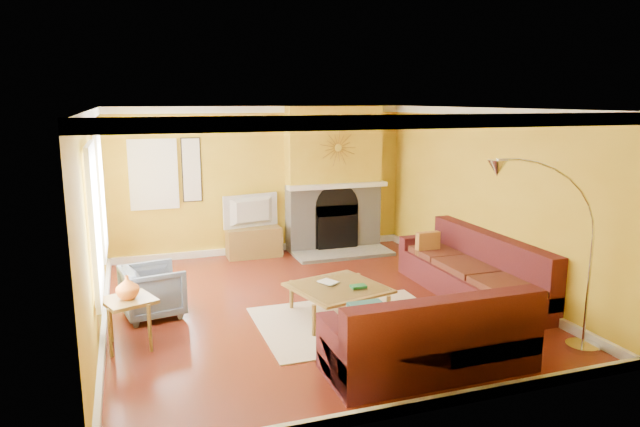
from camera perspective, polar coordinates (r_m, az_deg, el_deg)
name	(u,v)px	position (r m, az deg, el deg)	size (l,w,h in m)	color
floor	(312,305)	(8.08, -0.84, -9.15)	(5.50, 6.00, 0.02)	maroon
ceiling	(311,108)	(7.57, -0.91, 10.52)	(5.50, 6.00, 0.02)	white
wall_back	(261,180)	(10.58, -5.93, 3.30)	(5.50, 0.02, 2.70)	gold
wall_front	(419,273)	(5.02, 9.88, -5.86)	(5.50, 0.02, 2.70)	gold
wall_left	(93,224)	(7.36, -21.77, -0.99)	(0.02, 6.00, 2.70)	gold
wall_right	(485,199)	(8.94, 16.20, 1.44)	(0.02, 6.00, 2.70)	gold
baseboard	(312,300)	(8.06, -0.85, -8.68)	(5.50, 6.00, 0.12)	white
crown_molding	(311,113)	(7.57, -0.90, 9.99)	(5.50, 6.00, 0.12)	white
window_left_near	(99,195)	(8.61, -21.20, 1.76)	(0.06, 1.22, 1.72)	white
window_left_far	(93,222)	(6.74, -21.74, -0.76)	(0.06, 1.22, 1.72)	white
window_back	(153,174)	(10.25, -16.32, 3.78)	(0.82, 0.06, 1.22)	white
wall_art	(192,170)	(10.30, -12.72, 4.27)	(0.34, 0.04, 1.14)	white
fireplace	(333,179)	(10.76, 1.35, 3.50)	(1.80, 0.40, 2.70)	#999590
mantel	(338,186)	(10.55, 1.80, 2.79)	(1.92, 0.22, 0.08)	white
hearth	(343,254)	(10.52, 2.36, -4.04)	(1.80, 0.70, 0.06)	#999590
sunburst	(338,148)	(10.48, 1.81, 6.58)	(0.70, 0.04, 0.70)	olive
rug	(353,322)	(7.48, 3.27, -10.74)	(2.40, 1.80, 0.02)	beige
sectional_sofa	(412,284)	(7.61, 9.17, -6.95)	(3.29, 3.71, 0.90)	#521A1E
coffee_table	(338,302)	(7.56, 1.81, -8.80)	(1.10, 1.10, 0.43)	white
media_console	(254,242)	(10.45, -6.64, -2.86)	(0.97, 0.44, 0.54)	olive
tv	(253,211)	(10.32, -6.72, 0.20)	(1.05, 0.14, 0.60)	black
subwoofer	(272,245)	(10.62, -4.81, -3.16)	(0.33, 0.33, 0.33)	white
armchair	(153,291)	(7.88, -16.38, -7.46)	(0.73, 0.75, 0.68)	slate
side_table	(130,323)	(7.03, -18.48, -10.32)	(0.53, 0.53, 0.59)	olive
vase	(127,287)	(6.89, -18.70, -6.99)	(0.26, 0.26, 0.28)	orange
book	(323,284)	(7.53, 0.34, -7.04)	(0.19, 0.25, 0.02)	white
arc_lamp	(547,261)	(6.63, 21.76, -4.43)	(1.40, 0.36, 2.22)	silver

